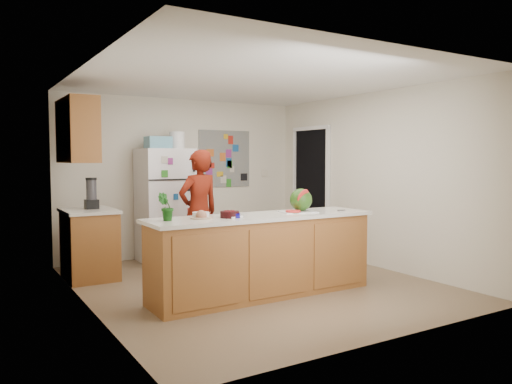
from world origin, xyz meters
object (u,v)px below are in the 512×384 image
refrigerator (165,205)px  cherry_bowl (230,214)px  person (199,212)px  watermelon (301,200)px

refrigerator → cherry_bowl: size_ratio=8.38×
refrigerator → person: (0.10, -0.99, -0.01)m
person → cherry_bowl: person is taller
refrigerator → person: refrigerator is taller
person → cherry_bowl: 1.47m
refrigerator → cherry_bowl: 2.44m
person → watermelon: 1.55m
person → watermelon: bearing=107.6°
refrigerator → watermelon: 2.49m
cherry_bowl → watermelon: bearing=4.4°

